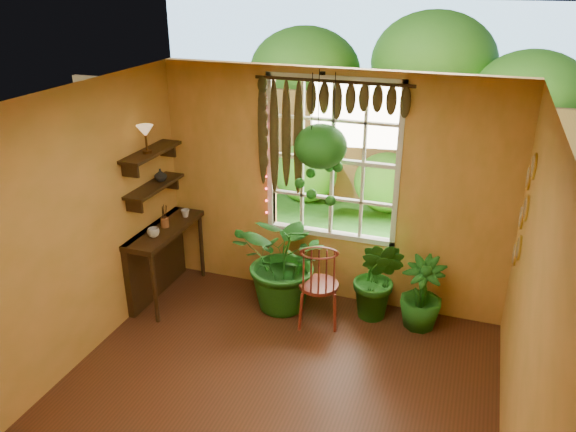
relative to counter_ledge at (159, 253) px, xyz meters
name	(u,v)px	position (x,y,z in m)	size (l,w,h in m)	color
floor	(258,421)	(1.91, -1.60, -0.55)	(4.50, 4.50, 0.00)	#4E2616
ceiling	(249,117)	(1.91, -1.60, 2.15)	(4.50, 4.50, 0.00)	white
wall_back	(331,191)	(1.91, 0.65, 0.80)	(4.00, 4.00, 0.00)	#E8A24F
wall_left	(46,249)	(-0.09, -1.60, 0.80)	(4.50, 4.50, 0.00)	#E8A24F
wall_right	(529,340)	(3.91, -1.60, 0.80)	(4.50, 4.50, 0.00)	#E8A24F
window	(333,160)	(1.91, 0.68, 1.15)	(1.52, 0.10, 1.86)	white
valance_vine	(323,110)	(1.82, 0.56, 1.73)	(1.70, 0.12, 1.10)	#321E0D
string_lights	(266,151)	(1.15, 0.59, 1.20)	(0.03, 0.03, 1.54)	#FF2633
wall_plates	(523,213)	(3.89, 0.19, 1.00)	(0.04, 0.32, 1.10)	#FFEED0
counter_ledge	(159,253)	(0.00, 0.00, 0.00)	(0.40, 1.20, 0.90)	#321E0D
shelf_lower	(155,186)	(0.03, 0.00, 0.85)	(0.25, 0.90, 0.04)	#321E0D
shelf_upper	(151,152)	(0.03, 0.00, 1.25)	(0.25, 0.90, 0.04)	#321E0D
backyard	(411,110)	(2.15, 5.27, 0.73)	(14.00, 10.00, 12.00)	#1F5919
windsor_chair	(318,296)	(1.97, 0.03, -0.21)	(0.54, 0.56, 1.18)	maroon
potted_plant_left	(287,260)	(1.54, 0.21, 0.07)	(1.12, 0.97, 1.24)	#165115
potted_plant_mid	(378,279)	(2.56, 0.33, -0.04)	(0.56, 0.45, 1.02)	#165115
potted_plant_right	(422,293)	(3.04, 0.34, -0.14)	(0.47, 0.47, 0.83)	#165115
hanging_basket	(321,151)	(1.84, 0.44, 1.31)	(0.56, 0.56, 1.40)	black
cup_a	(153,233)	(0.13, -0.26, 0.40)	(0.13, 0.13, 0.10)	silver
cup_b	(185,213)	(0.19, 0.36, 0.39)	(0.10, 0.10, 0.09)	beige
brush_jar	(164,216)	(0.11, 0.02, 0.48)	(0.09, 0.09, 0.34)	brown
shelf_vase	(160,175)	(0.04, 0.13, 0.94)	(0.14, 0.14, 0.15)	#B2AD99
tiffany_lamp	(145,133)	(0.05, -0.09, 1.49)	(0.18, 0.18, 0.30)	#543518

